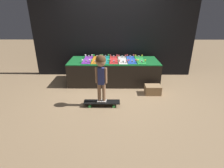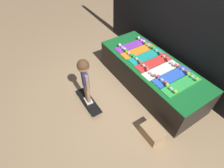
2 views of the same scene
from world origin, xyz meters
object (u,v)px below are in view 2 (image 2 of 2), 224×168
Objects in this scene: skateboard_on_floor at (89,101)px; child at (84,75)px; skateboard_red_on_rack at (154,62)px; skateboard_white_on_rack at (161,69)px; skateboard_purple_on_rack at (132,45)px; skateboard_green_on_rack at (182,84)px; skateboard_teal_on_rack at (146,56)px; skateboard_blue_on_rack at (172,76)px; storage_box at (152,132)px; skateboard_orange_on_rack at (138,50)px.

child reaches higher than skateboard_on_floor.
skateboard_white_on_rack is (0.22, -0.03, 0.00)m from skateboard_red_on_rack.
skateboard_purple_on_rack is 1.00× the size of skateboard_green_on_rack.
skateboard_purple_on_rack is at bearing 179.40° from skateboard_green_on_rack.
skateboard_teal_on_rack is 0.80× the size of child.
skateboard_purple_on_rack is 1.05× the size of skateboard_on_floor.
skateboard_teal_on_rack is 1.00× the size of skateboard_blue_on_rack.
storage_box is at bearing 30.50° from child.
skateboard_red_on_rack is (0.22, -0.02, 0.00)m from skateboard_teal_on_rack.
skateboard_green_on_rack is 0.91m from storage_box.
skateboard_blue_on_rack is at bearing 0.25° from skateboard_purple_on_rack.
skateboard_green_on_rack is (0.67, -0.01, 0.00)m from skateboard_red_on_rack.
skateboard_purple_on_rack is 1.35m from skateboard_green_on_rack.
skateboard_white_on_rack reaches higher than storage_box.
skateboard_orange_on_rack is at bearing -175.69° from skateboard_teal_on_rack.
skateboard_blue_on_rack is (0.90, 0.01, 0.00)m from skateboard_orange_on_rack.
skateboard_orange_on_rack is at bearing -179.23° from skateboard_blue_on_rack.
skateboard_red_on_rack is 0.45m from skateboard_blue_on_rack.
skateboard_orange_on_rack is 0.80× the size of child.
skateboard_green_on_rack is at bearing 107.00° from storage_box.
skateboard_green_on_rack is (0.45, 0.02, 0.00)m from skateboard_white_on_rack.
skateboard_green_on_rack is at bearing -0.35° from skateboard_orange_on_rack.
skateboard_teal_on_rack is (0.22, 0.02, 0.00)m from skateboard_orange_on_rack.
skateboard_purple_on_rack is 0.67m from skateboard_red_on_rack.
skateboard_red_on_rack is 0.23m from skateboard_white_on_rack.
child is (-0.47, -1.26, 0.14)m from skateboard_white_on_rack.
skateboard_purple_on_rack is 2.15× the size of storage_box.
skateboard_purple_on_rack is 1.00× the size of skateboard_blue_on_rack.
skateboard_green_on_rack is 0.80× the size of child.
skateboard_orange_on_rack is 1.00× the size of skateboard_teal_on_rack.
skateboard_teal_on_rack is at bearing 175.55° from skateboard_red_on_rack.
skateboard_purple_on_rack and skateboard_teal_on_rack have the same top height.
skateboard_green_on_rack is at bearing 58.84° from child.
storage_box is (1.12, -0.75, -0.51)m from skateboard_teal_on_rack.
child is at bearing -100.57° from skateboard_red_on_rack.
skateboard_purple_on_rack is at bearing 154.79° from storage_box.
skateboard_blue_on_rack is at bearing 9.77° from skateboard_white_on_rack.
skateboard_teal_on_rack reaches higher than skateboard_on_floor.
skateboard_white_on_rack is 1.35m from child.
skateboard_teal_on_rack reaches higher than storage_box.
skateboard_white_on_rack is (0.67, -0.03, 0.00)m from skateboard_orange_on_rack.
skateboard_blue_on_rack is at bearing 175.18° from skateboard_green_on_rack.
skateboard_teal_on_rack is 1.44m from storage_box.
child is (-0.24, -1.29, 0.14)m from skateboard_red_on_rack.
skateboard_blue_on_rack is (0.45, 0.01, 0.00)m from skateboard_red_on_rack.
skateboard_red_on_rack is at bearing 79.43° from skateboard_on_floor.
skateboard_white_on_rack reaches higher than skateboard_on_floor.
skateboard_orange_on_rack is 0.90m from skateboard_blue_on_rack.
skateboard_orange_on_rack is 1.00× the size of skateboard_blue_on_rack.
skateboard_purple_on_rack is at bearing -179.75° from skateboard_blue_on_rack.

